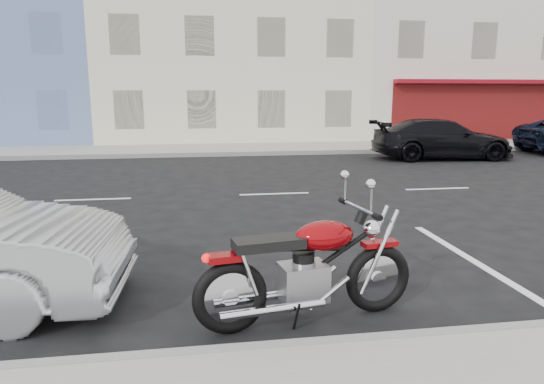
# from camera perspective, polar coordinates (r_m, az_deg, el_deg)

# --- Properties ---
(ground) EXTENTS (120.00, 120.00, 0.00)m
(ground) POSITION_cam_1_polar(r_m,az_deg,el_deg) (11.61, 10.08, 0.08)
(ground) COLOR black
(ground) RESTS_ON ground
(sidewalk_far) EXTENTS (80.00, 3.40, 0.15)m
(sidewalk_far) POSITION_cam_1_polar(r_m,az_deg,el_deg) (19.63, -12.49, 4.83)
(sidewalk_far) COLOR gray
(sidewalk_far) RESTS_ON ground
(curb_near) EXTENTS (80.00, 0.12, 0.16)m
(curb_near) POSITION_cam_1_polar(r_m,az_deg,el_deg) (4.54, -25.43, -18.46)
(curb_near) COLOR gray
(curb_near) RESTS_ON ground
(curb_far) EXTENTS (80.00, 0.12, 0.16)m
(curb_far) POSITION_cam_1_polar(r_m,az_deg,el_deg) (17.94, -12.83, 4.23)
(curb_far) COLOR gray
(curb_far) RESTS_ON ground
(bldg_cream) EXTENTS (12.00, 12.00, 11.50)m
(bldg_cream) POSITION_cam_1_polar(r_m,az_deg,el_deg) (27.34, -5.36, 18.79)
(bldg_cream) COLOR beige
(bldg_cream) RESTS_ON ground
(bldg_corner) EXTENTS (14.00, 12.00, 12.50)m
(bldg_corner) POSITION_cam_1_polar(r_m,az_deg,el_deg) (31.06, 20.70, 18.18)
(bldg_corner) COLOR beige
(bldg_corner) RESTS_ON ground
(motorcycle) EXTENTS (2.30, 0.81, 1.16)m
(motorcycle) POSITION_cam_1_polar(r_m,az_deg,el_deg) (5.22, 12.71, -8.19)
(motorcycle) COLOR black
(motorcycle) RESTS_ON ground
(car_far) EXTENTS (4.95, 2.32, 1.40)m
(car_far) POSITION_cam_1_polar(r_m,az_deg,el_deg) (18.09, 19.33, 5.90)
(car_far) COLOR black
(car_far) RESTS_ON ground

